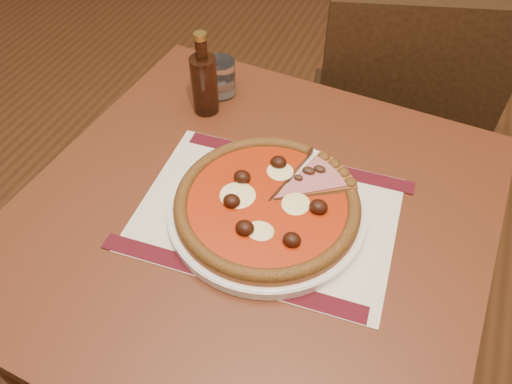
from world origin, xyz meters
The scene contains 8 objects.
table centered at (0.77, -0.29, 0.65)m, with size 0.84×0.84×0.75m.
chair_far centered at (0.94, 0.34, 0.53)m, with size 0.54×0.54×0.92m.
placemat centered at (0.80, -0.29, 0.75)m, with size 0.44×0.31×0.00m, color white.
plate centered at (0.80, -0.29, 0.76)m, with size 0.34×0.34×0.02m, color white.
pizza centered at (0.80, -0.29, 0.78)m, with size 0.32×0.32×0.04m.
ham_slice centered at (0.87, -0.20, 0.78)m, with size 0.13×0.15×0.02m.
water_glass centered at (0.58, 0.00, 0.79)m, with size 0.07×0.07×0.08m, color white.
bottle centered at (0.58, -0.07, 0.82)m, with size 0.05×0.05×0.18m.
Camera 1 is at (0.99, -0.80, 1.42)m, focal length 35.00 mm.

